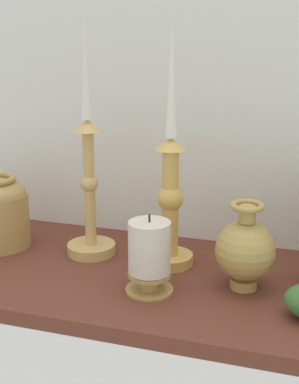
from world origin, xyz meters
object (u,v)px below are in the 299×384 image
object	(u,v)px
brass_vase_bulbous	(245,250)
candlestick_tall_center	(170,193)
candlestick_tall_left	(89,183)
pillar_candle_front	(149,255)

from	to	relation	value
brass_vase_bulbous	candlestick_tall_center	bearing A→B (deg)	158.56
candlestick_tall_left	candlestick_tall_center	size ratio (longest dim) A/B	1.04
pillar_candle_front	candlestick_tall_center	bearing A→B (deg)	88.73
candlestick_tall_center	pillar_candle_front	bearing A→B (deg)	-91.27
pillar_candle_front	candlestick_tall_left	bearing A→B (deg)	142.93
candlestick_tall_center	brass_vase_bulbous	world-z (taller)	candlestick_tall_center
pillar_candle_front	brass_vase_bulbous	bearing A→B (deg)	21.65
candlestick_tall_left	candlestick_tall_center	xyz separation A→B (cm)	(14.60, -0.18, -0.37)
candlestick_tall_center	pillar_candle_front	world-z (taller)	candlestick_tall_center
candlestick_tall_left	pillar_candle_front	xyz separation A→B (cm)	(14.36, -10.85, -7.10)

